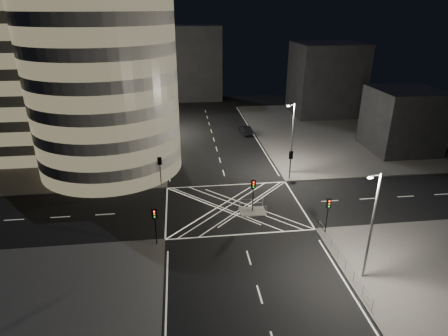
{
  "coord_description": "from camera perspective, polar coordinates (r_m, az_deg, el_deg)",
  "views": [
    {
      "loc": [
        -5.89,
        -38.91,
        22.02
      ],
      "look_at": [
        -0.57,
        4.9,
        3.0
      ],
      "focal_mm": 30.0,
      "sensor_mm": 36.0,
      "label": 1
    }
  ],
  "objects": [
    {
      "name": "tree_e",
      "position": [
        74.1,
        -10.43,
        9.45
      ],
      "size": [
        4.58,
        4.58,
        7.24
      ],
      "color": "black",
      "rests_on": "sidewalk_far_left"
    },
    {
      "name": "building_far_end",
      "position": [
        97.8,
        -5.97,
        15.54
      ],
      "size": [
        18.0,
        8.0,
        18.0
      ],
      "primitive_type": "cube",
      "color": "black",
      "rests_on": "ground"
    },
    {
      "name": "tree_c",
      "position": [
        62.56,
        -10.94,
        6.72
      ],
      "size": [
        4.49,
        4.49,
        7.04
      ],
      "color": "black",
      "rests_on": "sidewalk_far_left"
    },
    {
      "name": "building_right_near",
      "position": [
        67.73,
        25.54,
        6.61
      ],
      "size": [
        10.0,
        10.0,
        10.0
      ],
      "primitive_type": "cube",
      "color": "black",
      "rests_on": "sidewalk_far_right"
    },
    {
      "name": "street_lamp_left_far",
      "position": [
        70.94,
        -9.73,
        9.55
      ],
      "size": [
        1.25,
        0.25,
        10.0
      ],
      "color": "slate",
      "rests_on": "sidewalk_far_left"
    },
    {
      "name": "traffic_signal_fr",
      "position": [
        51.68,
        10.12,
        1.23
      ],
      "size": [
        0.55,
        0.22,
        4.0
      ],
      "color": "black",
      "rests_on": "sidewalk_far_right"
    },
    {
      "name": "street_lamp_left_near",
      "position": [
        53.63,
        -10.41,
        5.03
      ],
      "size": [
        1.25,
        0.25,
        10.0
      ],
      "color": "slate",
      "rests_on": "sidewalk_far_left"
    },
    {
      "name": "railing_island_south",
      "position": [
        43.01,
        4.61,
        -6.49
      ],
      "size": [
        2.8,
        0.06,
        1.1
      ],
      "primitive_type": "cube",
      "color": "slate",
      "rests_on": "central_island"
    },
    {
      "name": "sidewalk_far_right",
      "position": [
        77.74,
        20.18,
        5.47
      ],
      "size": [
        42.0,
        42.0,
        0.15
      ],
      "primitive_type": "cube",
      "color": "#484543",
      "rests_on": "ground"
    },
    {
      "name": "tree_a",
      "position": [
        51.13,
        -11.69,
        3.11
      ],
      "size": [
        4.78,
        4.78,
        7.39
      ],
      "color": "black",
      "rests_on": "sidewalk_far_left"
    },
    {
      "name": "railing_near_right",
      "position": [
        37.04,
        17.52,
        -13.09
      ],
      "size": [
        0.06,
        11.7,
        1.1
      ],
      "primitive_type": "cube",
      "color": "slate",
      "rests_on": "sidewalk_near_right"
    },
    {
      "name": "sedan",
      "position": [
        70.86,
        3.32,
        5.81
      ],
      "size": [
        2.08,
        4.69,
        1.5
      ],
      "primitive_type": "imported",
      "rotation": [
        0.0,
        0.0,
        3.25
      ],
      "color": "black",
      "rests_on": "ground"
    },
    {
      "name": "street_lamp_right_near",
      "position": [
        33.57,
        21.55,
        -7.9
      ],
      "size": [
        1.25,
        0.25,
        10.0
      ],
      "color": "slate",
      "rests_on": "sidewalk_near_right"
    },
    {
      "name": "traffic_signal_fl",
      "position": [
        49.63,
        -9.74,
        0.32
      ],
      "size": [
        0.55,
        0.22,
        4.0
      ],
      "color": "black",
      "rests_on": "sidewalk_far_left"
    },
    {
      "name": "street_lamp_right_far",
      "position": [
        52.93,
        10.31,
        4.79
      ],
      "size": [
        1.25,
        0.25,
        10.0
      ],
      "color": "slate",
      "rests_on": "sidewalk_far_right"
    },
    {
      "name": "tree_b",
      "position": [
        56.84,
        -11.27,
        5.01
      ],
      "size": [
        4.61,
        4.61,
        7.11
      ],
      "color": "black",
      "rests_on": "sidewalk_far_left"
    },
    {
      "name": "office_block_rear",
      "position": [
        83.21,
        -18.64,
        14.64
      ],
      "size": [
        24.0,
        16.0,
        22.0
      ],
      "primitive_type": "cube",
      "color": "#9C9994",
      "rests_on": "sidewalk_far_left"
    },
    {
      "name": "sidewalk_far_left",
      "position": [
        73.21,
        -25.0,
        3.63
      ],
      "size": [
        42.0,
        42.0,
        0.15
      ],
      "primitive_type": "cube",
      "color": "#484543",
      "rests_on": "ground"
    },
    {
      "name": "building_right_far",
      "position": [
        86.32,
        15.27,
        12.94
      ],
      "size": [
        14.0,
        12.0,
        15.0
      ],
      "primitive_type": "cube",
      "color": "black",
      "rests_on": "sidewalk_far_right"
    },
    {
      "name": "traffic_signal_island",
      "position": [
        42.74,
        4.47,
        -3.32
      ],
      "size": [
        0.55,
        0.22,
        4.0
      ],
      "color": "black",
      "rests_on": "central_island"
    },
    {
      "name": "traffic_signal_nl",
      "position": [
        37.48,
        -10.48,
        -7.77
      ],
      "size": [
        0.55,
        0.22,
        4.0
      ],
      "color": "black",
      "rests_on": "sidewalk_near_left"
    },
    {
      "name": "ground",
      "position": [
        45.1,
        1.48,
        -5.92
      ],
      "size": [
        120.0,
        120.0,
        0.0
      ],
      "primitive_type": "plane",
      "color": "black",
      "rests_on": "ground"
    },
    {
      "name": "railing_island_north",
      "position": [
        44.55,
        4.16,
        -5.35
      ],
      "size": [
        2.8,
        0.06,
        1.1
      ],
      "primitive_type": "cube",
      "color": "slate",
      "rests_on": "central_island"
    },
    {
      "name": "traffic_signal_nr",
      "position": [
        40.15,
        15.57,
        -6.05
      ],
      "size": [
        0.55,
        0.22,
        4.0
      ],
      "color": "black",
      "rests_on": "sidewalk_near_right"
    },
    {
      "name": "tree_d",
      "position": [
        68.15,
        -10.71,
        8.72
      ],
      "size": [
        4.47,
        4.47,
        7.75
      ],
      "color": "black",
      "rests_on": "sidewalk_far_left"
    },
    {
      "name": "office_tower_curved",
      "position": [
        60.26,
        -21.65,
        12.79
      ],
      "size": [
        30.0,
        29.0,
        27.2
      ],
      "color": "#9C9994",
      "rests_on": "sidewalk_far_left"
    },
    {
      "name": "central_island",
      "position": [
        44.08,
        4.36,
        -6.62
      ],
      "size": [
        3.0,
        2.0,
        0.15
      ],
      "primitive_type": "cube",
      "color": "slate",
      "rests_on": "ground"
    }
  ]
}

